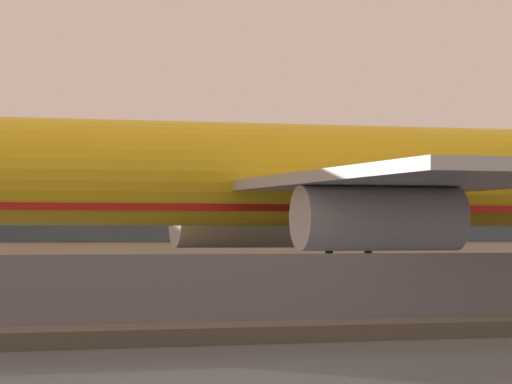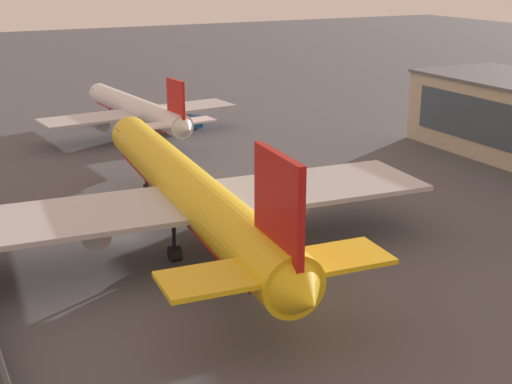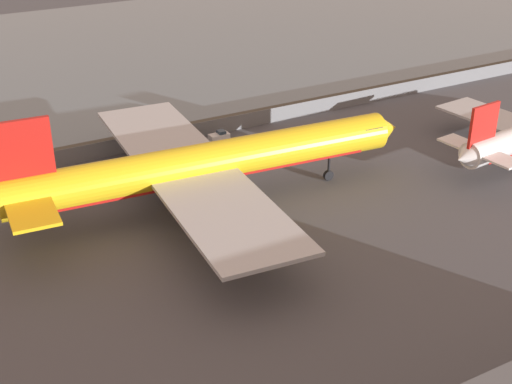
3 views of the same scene
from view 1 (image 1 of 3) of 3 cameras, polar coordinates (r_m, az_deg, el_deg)
ground_plane at (r=66.28m, az=-1.05°, el=-4.40°), size 500.00×500.00×0.00m
shoreline_seawall at (r=47.71m, az=7.81°, el=-5.12°), size 320.00×3.00×0.50m
perimeter_fence at (r=51.61m, az=5.32°, el=-3.74°), size 280.00×0.10×2.54m
cargo_jet_yellow at (r=73.44m, az=1.57°, el=0.48°), size 57.61×50.05×15.55m
baggage_tug at (r=51.97m, az=-2.14°, el=-4.24°), size 3.21×1.62×1.80m
terminal_building at (r=133.29m, az=-4.07°, el=-0.58°), size 81.12×18.31×11.55m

